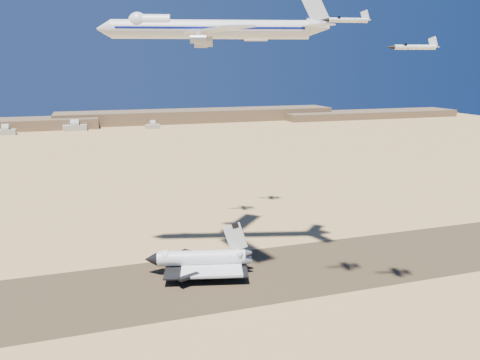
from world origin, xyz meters
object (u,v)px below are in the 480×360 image
object	(u,v)px
chase_jet_a	(347,20)
chase_jet_c	(220,37)
carrier_747	(204,29)
crew_c	(228,275)
shuttle	(200,260)
crew_b	(218,275)
crew_a	(227,275)
chase_jet_b	(414,47)
chase_jet_d	(255,40)

from	to	relation	value
chase_jet_a	chase_jet_c	distance (m)	93.92
carrier_747	crew_c	bearing A→B (deg)	-64.45
chase_jet_a	shuttle	bearing A→B (deg)	143.65
carrier_747	crew_b	xyz separation A→B (m)	(-0.27, -16.97, -94.69)
crew_a	chase_jet_c	distance (m)	112.84
crew_a	chase_jet_c	size ratio (longest dim) A/B	0.11
shuttle	chase_jet_a	world-z (taller)	chase_jet_a
crew_c	chase_jet_b	bearing A→B (deg)	174.55
carrier_747	shuttle	bearing A→B (deg)	-103.98
crew_a	chase_jet_c	world-z (taller)	chase_jet_c
shuttle	chase_jet_a	xyz separation A→B (m)	(38.55, -39.47, 89.76)
carrier_747	crew_c	distance (m)	96.48
chase_jet_b	chase_jet_c	bearing A→B (deg)	123.08
crew_a	chase_jet_b	bearing A→B (deg)	-109.36
crew_a	crew_c	size ratio (longest dim) A/B	1.01
crew_c	chase_jet_b	size ratio (longest dim) A/B	0.11
chase_jet_a	chase_jet_b	size ratio (longest dim) A/B	0.99
crew_c	chase_jet_c	world-z (taller)	chase_jet_c
shuttle	crew_b	world-z (taller)	shuttle
crew_b	crew_c	world-z (taller)	crew_c
chase_jet_a	chase_jet_d	distance (m)	109.14
carrier_747	chase_jet_c	xyz separation A→B (m)	(17.86, 42.72, -0.27)
shuttle	chase_jet_d	distance (m)	122.87
shuttle	crew_a	size ratio (longest dim) A/B	24.28
chase_jet_a	chase_jet_d	size ratio (longest dim) A/B	1.01
shuttle	crew_b	bearing A→B (deg)	-36.51
crew_b	crew_c	distance (m)	4.11
crew_a	chase_jet_d	bearing A→B (deg)	-4.58
shuttle	carrier_747	world-z (taller)	carrier_747
chase_jet_d	chase_jet_b	bearing A→B (deg)	-67.30
chase_jet_d	crew_b	bearing A→B (deg)	-100.79
crew_c	chase_jet_b	distance (m)	106.67
crew_a	crew_c	world-z (taller)	crew_a
crew_a	crew_b	xyz separation A→B (m)	(-3.86, 0.48, -0.04)
chase_jet_a	chase_jet_d	xyz separation A→B (m)	(8.55, 108.80, 0.07)
crew_c	crew_a	bearing A→B (deg)	-52.04
chase_jet_a	chase_jet_c	xyz separation A→B (m)	(-15.02, 92.71, -0.12)
carrier_747	crew_a	bearing A→B (deg)	-64.06
crew_a	chase_jet_b	world-z (taller)	chase_jet_b
crew_a	crew_b	size ratio (longest dim) A/B	1.04
chase_jet_b	chase_jet_c	distance (m)	107.23
carrier_747	chase_jet_b	xyz separation A→B (m)	(51.03, -58.94, -8.20)
chase_jet_d	chase_jet_c	bearing A→B (deg)	-127.65
carrier_747	chase_jet_d	bearing A→B (deg)	69.14
carrier_747	chase_jet_b	distance (m)	78.40
shuttle	chase_jet_c	bearing A→B (deg)	79.73
chase_jet_b	shuttle	bearing A→B (deg)	154.51
crew_b	crew_c	size ratio (longest dim) A/B	0.97
crew_a	chase_jet_b	xyz separation A→B (m)	(47.44, -41.49, 86.46)
crew_b	chase_jet_b	size ratio (longest dim) A/B	0.11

